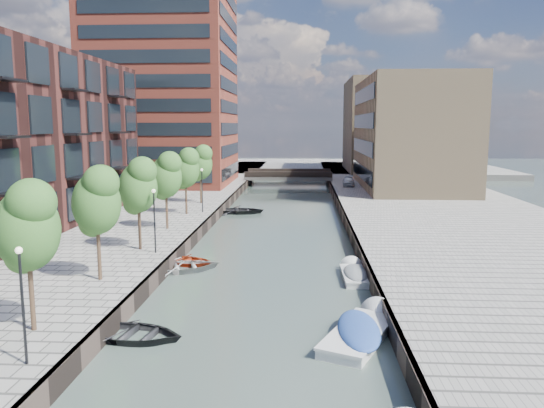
# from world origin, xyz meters

# --- Properties ---
(water) EXTENTS (300.00, 300.00, 0.00)m
(water) POSITION_xyz_m (0.00, 40.00, 0.00)
(water) COLOR #38473F
(water) RESTS_ON ground
(quay_right) EXTENTS (20.00, 140.00, 1.00)m
(quay_right) POSITION_xyz_m (16.00, 40.00, 0.50)
(quay_right) COLOR gray
(quay_right) RESTS_ON ground
(quay_wall_left) EXTENTS (0.25, 140.00, 1.00)m
(quay_wall_left) POSITION_xyz_m (-6.10, 40.00, 0.50)
(quay_wall_left) COLOR #332823
(quay_wall_left) RESTS_ON ground
(quay_wall_right) EXTENTS (0.25, 140.00, 1.00)m
(quay_wall_right) POSITION_xyz_m (6.10, 40.00, 0.50)
(quay_wall_right) COLOR #332823
(quay_wall_right) RESTS_ON ground
(far_closure) EXTENTS (80.00, 40.00, 1.00)m
(far_closure) POSITION_xyz_m (0.00, 100.00, 0.50)
(far_closure) COLOR gray
(far_closure) RESTS_ON ground
(apartment_block) EXTENTS (8.00, 38.00, 14.00)m
(apartment_block) POSITION_xyz_m (-20.00, 30.00, 8.00)
(apartment_block) COLOR black
(apartment_block) RESTS_ON quay_left
(tower) EXTENTS (18.00, 18.00, 30.00)m
(tower) POSITION_xyz_m (-17.00, 65.00, 16.00)
(tower) COLOR #9C3E2D
(tower) RESTS_ON quay_left
(tan_block_near) EXTENTS (12.00, 25.00, 14.00)m
(tan_block_near) POSITION_xyz_m (16.00, 62.00, 8.00)
(tan_block_near) COLOR #947C5B
(tan_block_near) RESTS_ON quay_right
(tan_block_far) EXTENTS (12.00, 20.00, 16.00)m
(tan_block_far) POSITION_xyz_m (16.00, 88.00, 9.00)
(tan_block_far) COLOR #947C5B
(tan_block_far) RESTS_ON quay_right
(bridge) EXTENTS (13.00, 6.00, 1.30)m
(bridge) POSITION_xyz_m (0.00, 72.00, 1.39)
(bridge) COLOR gray
(bridge) RESTS_ON ground
(tree_1) EXTENTS (2.50, 2.50, 5.95)m
(tree_1) POSITION_xyz_m (-8.50, 11.00, 5.31)
(tree_1) COLOR #382619
(tree_1) RESTS_ON quay_left
(tree_2) EXTENTS (2.50, 2.50, 5.95)m
(tree_2) POSITION_xyz_m (-8.50, 18.00, 5.31)
(tree_2) COLOR #382619
(tree_2) RESTS_ON quay_left
(tree_3) EXTENTS (2.50, 2.50, 5.95)m
(tree_3) POSITION_xyz_m (-8.50, 25.00, 5.31)
(tree_3) COLOR #382619
(tree_3) RESTS_ON quay_left
(tree_4) EXTENTS (2.50, 2.50, 5.95)m
(tree_4) POSITION_xyz_m (-8.50, 32.00, 5.31)
(tree_4) COLOR #382619
(tree_4) RESTS_ON quay_left
(tree_5) EXTENTS (2.50, 2.50, 5.95)m
(tree_5) POSITION_xyz_m (-8.50, 39.00, 5.31)
(tree_5) COLOR #382619
(tree_5) RESTS_ON quay_left
(tree_6) EXTENTS (2.50, 2.50, 5.95)m
(tree_6) POSITION_xyz_m (-8.50, 46.00, 5.31)
(tree_6) COLOR #382619
(tree_6) RESTS_ON quay_left
(lamp_0) EXTENTS (0.24, 0.24, 4.12)m
(lamp_0) POSITION_xyz_m (-7.20, 8.00, 3.51)
(lamp_0) COLOR black
(lamp_0) RESTS_ON quay_left
(lamp_1) EXTENTS (0.24, 0.24, 4.12)m
(lamp_1) POSITION_xyz_m (-7.20, 24.00, 3.51)
(lamp_1) COLOR black
(lamp_1) RESTS_ON quay_left
(lamp_2) EXTENTS (0.24, 0.24, 4.12)m
(lamp_2) POSITION_xyz_m (-7.20, 40.00, 3.51)
(lamp_2) COLOR black
(lamp_2) RESTS_ON quay_left
(sloop_1) EXTENTS (4.97, 3.92, 0.93)m
(sloop_1) POSITION_xyz_m (-5.04, 12.67, 0.00)
(sloop_1) COLOR black
(sloop_1) RESTS_ON ground
(sloop_2) EXTENTS (4.75, 4.01, 0.84)m
(sloop_2) POSITION_xyz_m (-5.40, 25.07, 0.00)
(sloop_2) COLOR #A42E11
(sloop_2) RESTS_ON ground
(sloop_3) EXTENTS (5.82, 5.01, 1.01)m
(sloop_3) POSITION_xyz_m (-5.40, 23.39, 0.00)
(sloop_3) COLOR #B5B4B3
(sloop_3) RESTS_ON ground
(sloop_4) EXTENTS (5.15, 3.75, 1.05)m
(sloop_4) POSITION_xyz_m (-4.36, 45.55, 0.00)
(sloop_4) COLOR black
(sloop_4) RESTS_ON ground
(motorboat_3) EXTENTS (4.06, 5.97, 1.89)m
(motorboat_3) POSITION_xyz_m (4.87, 13.52, 0.23)
(motorboat_3) COLOR silver
(motorboat_3) RESTS_ON ground
(motorboat_4) EXTENTS (1.66, 4.51, 1.49)m
(motorboat_4) POSITION_xyz_m (5.39, 22.65, 0.18)
(motorboat_4) COLOR silver
(motorboat_4) RESTS_ON ground
(car) EXTENTS (1.69, 3.82, 1.28)m
(car) POSITION_xyz_m (8.31, 62.63, 1.64)
(car) COLOR silver
(car) RESTS_ON quay_right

